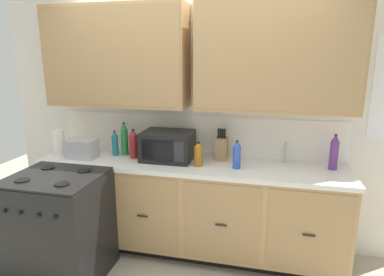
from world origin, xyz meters
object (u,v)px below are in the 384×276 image
at_px(stove_range, 60,227).
at_px(bottle_teal, 115,143).
at_px(microwave, 168,146).
at_px(bottle_amber, 198,154).
at_px(knife_block, 221,148).
at_px(bottle_violet, 334,153).
at_px(paper_towel_roll, 59,142).
at_px(bottle_red, 134,144).
at_px(bottle_blue, 237,155).
at_px(toaster, 82,149).
at_px(bottle_green, 125,139).

distance_m(stove_range, bottle_teal, 0.94).
distance_m(microwave, bottle_amber, 0.35).
xyz_separation_m(stove_range, bottle_teal, (0.21, 0.70, 0.58)).
distance_m(knife_block, bottle_violet, 1.01).
xyz_separation_m(paper_towel_roll, bottle_red, (0.78, 0.07, 0.01)).
bearing_deg(bottle_teal, paper_towel_roll, -167.82).
bearing_deg(bottle_amber, knife_block, 52.88).
bearing_deg(bottle_red, paper_towel_roll, -174.75).
height_order(knife_block, bottle_blue, knife_block).
distance_m(bottle_red, bottle_teal, 0.23).
bearing_deg(stove_range, bottle_amber, 26.88).
distance_m(bottle_red, bottle_violet, 1.86).
height_order(stove_range, bottle_violet, bottle_violet).
relative_size(knife_block, bottle_blue, 1.20).
bearing_deg(toaster, bottle_violet, 5.11).
xyz_separation_m(toaster, knife_block, (1.35, 0.27, 0.02)).
distance_m(microwave, bottle_green, 0.48).
xyz_separation_m(bottle_red, bottle_teal, (-0.22, 0.05, -0.02)).
relative_size(knife_block, bottle_teal, 1.22).
bearing_deg(bottle_green, bottle_blue, -7.95).
distance_m(bottle_violet, bottle_green, 1.99).
bearing_deg(paper_towel_roll, microwave, 4.92).
distance_m(toaster, knife_block, 1.37).
relative_size(knife_block, bottle_green, 0.92).
relative_size(paper_towel_roll, bottle_teal, 1.02).
relative_size(stove_range, bottle_amber, 4.16).
bearing_deg(toaster, bottle_green, 29.14).
xyz_separation_m(knife_block, bottle_teal, (-1.07, -0.10, 0.01)).
bearing_deg(bottle_amber, bottle_violet, 8.54).
bearing_deg(bottle_blue, bottle_amber, -178.38).
bearing_deg(toaster, stove_range, -83.58).
height_order(stove_range, bottle_teal, bottle_teal).
distance_m(stove_range, bottle_violet, 2.49).
height_order(bottle_violet, bottle_blue, bottle_violet).
relative_size(toaster, bottle_teal, 1.10).
distance_m(toaster, paper_towel_roll, 0.29).
distance_m(bottle_green, bottle_blue, 1.16).
height_order(bottle_violet, bottle_green, bottle_green).
height_order(microwave, bottle_green, bottle_green).
bearing_deg(bottle_red, bottle_amber, -7.60).
xyz_separation_m(bottle_violet, bottle_green, (-1.99, -0.01, 0.01)).
distance_m(microwave, bottle_blue, 0.69).
distance_m(paper_towel_roll, bottle_amber, 1.45).
xyz_separation_m(stove_range, bottle_violet, (2.29, 0.74, 0.62)).
bearing_deg(stove_range, paper_towel_roll, 120.76).
bearing_deg(bottle_green, bottle_violet, 0.21).
relative_size(knife_block, bottle_amber, 1.36).
relative_size(bottle_teal, bottle_amber, 1.11).
distance_m(microwave, knife_block, 0.52).
bearing_deg(bottle_red, bottle_blue, -4.47).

